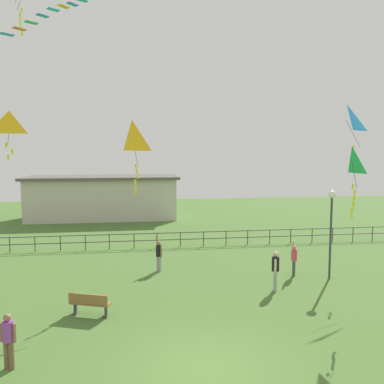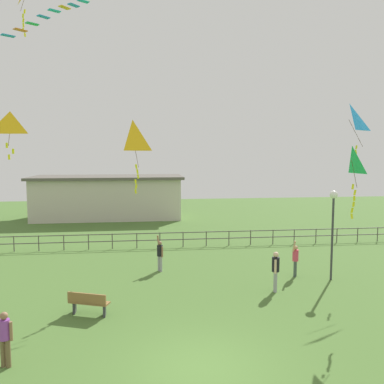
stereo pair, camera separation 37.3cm
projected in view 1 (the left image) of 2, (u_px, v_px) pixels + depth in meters
ground_plane at (206, 368)px, 10.68m from camera, size 80.00×80.00×0.00m
lamppost at (331, 214)px, 18.03m from camera, size 0.36×0.36×4.16m
park_bench at (90, 303)px, 14.07m from camera, size 1.55×0.91×0.85m
person_0 at (275, 268)px, 16.61m from camera, size 0.32×0.49×1.72m
person_1 at (294, 258)px, 18.68m from camera, size 0.37×0.42×1.77m
person_2 at (159, 254)px, 19.38m from camera, size 0.32×0.45×1.79m
person_3 at (8, 337)px, 10.54m from camera, size 0.46×0.29×1.56m
kite_1 at (10, 124)px, 14.69m from camera, size 1.09×0.49×1.81m
kite_2 at (352, 164)px, 14.48m from camera, size 0.45×0.83×2.70m
kite_4 at (132, 138)px, 17.21m from camera, size 1.11×0.93×3.23m
kite_5 at (346, 121)px, 19.62m from camera, size 1.30×1.28×2.62m
waterfront_railing at (160, 238)px, 24.35m from camera, size 36.01×0.06×0.95m
pavilion_building at (103, 197)px, 35.43m from camera, size 13.44×5.53×3.83m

